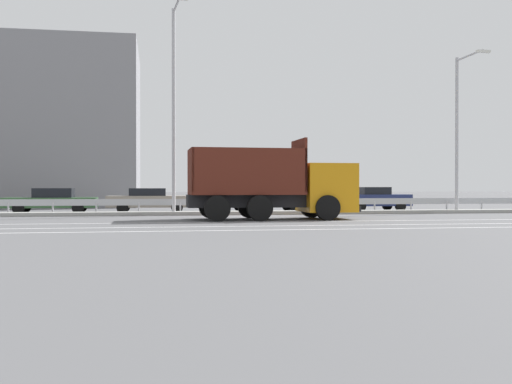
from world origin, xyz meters
The scene contains 15 objects.
ground_plane centered at (0.00, 0.00, 0.00)m, with size 320.00×320.00×0.00m, color #565659.
lane_strip_0 centered at (0.49, -4.65, 0.00)m, with size 56.04×0.16×0.01m, color silver.
lane_strip_1 centered at (0.49, -7.19, 0.00)m, with size 56.04×0.16×0.01m, color silver.
lane_strip_2 centered at (0.49, -9.13, 0.00)m, with size 56.04×0.16×0.01m, color silver.
median_island centered at (0.00, 1.69, 0.09)m, with size 30.82×1.10×0.18m, color gray.
median_guardrail centered at (0.00, 2.57, 0.57)m, with size 56.04×0.09×0.78m.
dump_truck centered at (1.39, -2.83, 1.24)m, with size 7.16×2.81×3.40m.
median_road_sign centered at (5.47, 1.69, 1.37)m, with size 0.83×0.16×2.52m.
street_lamp_1 centered at (-3.41, 1.57, 5.58)m, with size 0.72×2.62×10.08m.
street_lamp_2 centered at (11.52, 1.65, 4.66)m, with size 0.70×2.70×8.26m.
parked_car_2 centered at (-9.68, 4.93, 0.68)m, with size 4.71×1.99×1.32m.
parked_car_3 centered at (-4.62, 4.72, 0.69)m, with size 4.53×1.95×1.31m.
parked_car_4 centered at (1.85, 5.01, 0.66)m, with size 4.63×2.13×1.28m.
parked_car_5 centered at (8.11, 5.12, 0.71)m, with size 3.98×2.11×1.38m.
background_building_0 centered at (-12.59, 17.33, 5.73)m, with size 14.05×10.09×11.46m, color gray.
Camera 1 is at (-4.29, -27.73, 1.34)m, focal length 42.00 mm.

